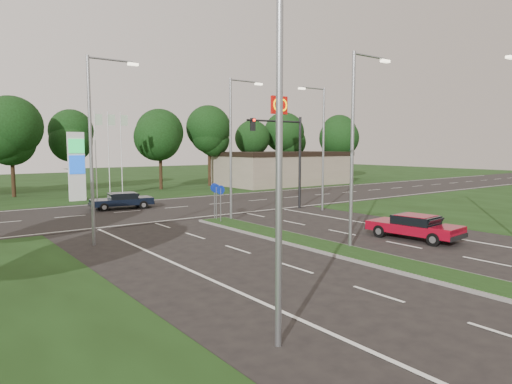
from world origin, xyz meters
TOP-DOWN VIEW (x-y plane):
  - ground at (0.00, 0.00)m, footprint 160.00×160.00m
  - verge_far at (0.00, 55.00)m, footprint 160.00×50.00m
  - cross_road at (0.00, 24.00)m, footprint 160.00×12.00m
  - median_kerb at (0.00, 4.00)m, footprint 2.00×26.00m
  - commercial_building at (22.00, 36.00)m, footprint 16.00×9.00m
  - streetlight_median_near at (1.00, 6.00)m, footprint 2.53×0.22m
  - streetlight_median_far at (1.00, 16.00)m, footprint 2.53×0.22m
  - streetlight_left_near at (-8.30, 0.00)m, footprint 2.53×0.22m
  - streetlight_left_far at (-8.30, 14.00)m, footprint 2.53×0.22m
  - streetlight_right_far at (8.80, 16.00)m, footprint 2.53×0.22m
  - traffic_signal at (7.19, 18.00)m, footprint 5.10×0.42m
  - median_signs at (0.00, 16.40)m, footprint 1.16×1.76m
  - gas_pylon at (-3.79, 33.05)m, footprint 5.80×1.26m
  - mcdonalds_sign at (18.00, 31.97)m, footprint 2.20×0.47m
  - treeline_far at (0.10, 39.93)m, footprint 6.00×6.00m
  - red_sedan at (5.13, 5.53)m, footprint 2.36×4.77m
  - navy_sedan at (-2.75, 25.71)m, footprint 4.75×2.49m

SIDE VIEW (x-z plane):
  - ground at x=0.00m, z-range 0.00..0.00m
  - verge_far at x=0.00m, z-range -0.01..0.01m
  - cross_road at x=0.00m, z-range -0.01..0.01m
  - median_kerb at x=0.00m, z-range 0.00..0.12m
  - navy_sedan at x=-2.75m, z-range 0.05..1.29m
  - red_sedan at x=5.13m, z-range 0.05..1.31m
  - median_signs at x=0.00m, z-range 0.52..2.90m
  - commercial_building at x=22.00m, z-range 0.00..4.00m
  - gas_pylon at x=-3.79m, z-range -0.80..7.20m
  - traffic_signal at x=7.19m, z-range 1.15..8.15m
  - streetlight_median_near at x=1.00m, z-range 0.58..9.58m
  - streetlight_median_far at x=1.00m, z-range 0.58..9.58m
  - streetlight_left_near at x=-8.30m, z-range 0.58..9.58m
  - streetlight_left_far at x=-8.30m, z-range 0.58..9.58m
  - streetlight_right_far at x=8.80m, z-range 0.58..9.58m
  - treeline_far at x=0.10m, z-range 1.88..11.78m
  - mcdonalds_sign at x=18.00m, z-range 2.79..13.19m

